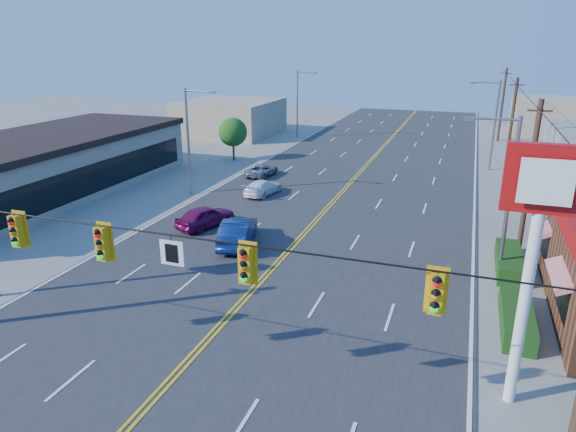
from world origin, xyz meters
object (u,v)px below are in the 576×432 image
(car_magenta, at_px, (206,217))
(car_white, at_px, (263,188))
(car_blue, at_px, (238,232))
(signal_span, at_px, (135,265))
(car_silver, at_px, (262,171))
(kfc_pylon, at_px, (537,227))

(car_magenta, xyz_separation_m, car_white, (0.66, 7.97, -0.12))
(car_magenta, height_order, car_blue, car_blue)
(signal_span, relative_size, car_white, 6.21)
(signal_span, distance_m, car_silver, 30.12)
(car_white, bearing_deg, car_magenta, 93.61)
(car_blue, relative_size, car_white, 1.19)
(car_magenta, distance_m, car_silver, 13.40)
(car_white, height_order, car_silver, car_white)
(signal_span, xyz_separation_m, car_magenta, (-6.14, 15.48, -4.20))
(kfc_pylon, xyz_separation_m, car_white, (-16.59, 19.45, -5.48))
(car_white, relative_size, car_silver, 1.03)
(car_magenta, bearing_deg, car_silver, -62.45)
(signal_span, xyz_separation_m, kfc_pylon, (11.12, 4.00, 1.16))
(kfc_pylon, xyz_separation_m, car_silver, (-18.85, 24.78, -5.51))
(car_white, bearing_deg, car_blue, 112.36)
(signal_span, height_order, car_magenta, signal_span)
(signal_span, xyz_separation_m, car_white, (-5.47, 23.45, -4.32))
(car_silver, bearing_deg, car_blue, 111.88)
(car_white, bearing_deg, kfc_pylon, 138.85)
(kfc_pylon, relative_size, car_magenta, 2.11)
(car_magenta, xyz_separation_m, car_blue, (3.15, -2.00, 0.08))
(car_magenta, height_order, car_white, car_magenta)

